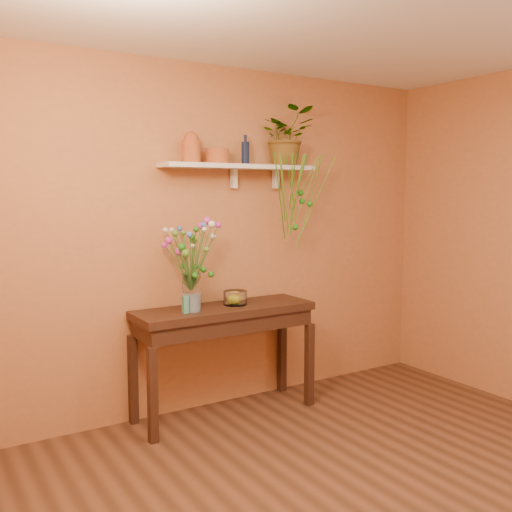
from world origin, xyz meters
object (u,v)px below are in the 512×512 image
object	(u,v)px
terracotta_jug	(191,148)
bouquet	(192,246)
sideboard	(225,322)
glass_bowl	(235,298)
glass_vase	(192,295)
blue_bottle	(245,153)
spider_plant	(287,137)

from	to	relation	value
terracotta_jug	bouquet	world-z (taller)	terracotta_jug
sideboard	glass_bowl	xyz separation A→B (m)	(0.10, 0.02, 0.17)
sideboard	glass_vase	world-z (taller)	glass_vase
terracotta_jug	bouquet	distance (m)	0.73
blue_bottle	glass_vase	xyz separation A→B (m)	(-0.56, -0.17, -1.06)
terracotta_jug	blue_bottle	world-z (taller)	blue_bottle
sideboard	terracotta_jug	bearing A→B (deg)	156.34
glass_bowl	spider_plant	bearing A→B (deg)	12.36
sideboard	bouquet	distance (m)	0.67
sideboard	glass_vase	xyz separation A→B (m)	(-0.29, -0.04, 0.24)
sideboard	bouquet	world-z (taller)	bouquet
glass_vase	glass_bowl	bearing A→B (deg)	7.66
terracotta_jug	spider_plant	size ratio (longest dim) A/B	0.48
glass_bowl	sideboard	bearing A→B (deg)	-170.46
blue_bottle	glass_bowl	world-z (taller)	blue_bottle
blue_bottle	terracotta_jug	bearing A→B (deg)	-176.00
spider_plant	glass_vase	xyz separation A→B (m)	(-0.96, -0.18, -1.21)
blue_bottle	bouquet	bearing A→B (deg)	-164.45
glass_bowl	bouquet	bearing A→B (deg)	-174.02
glass_vase	bouquet	distance (m)	0.36
sideboard	blue_bottle	xyz separation A→B (m)	(0.27, 0.13, 1.30)
glass_vase	bouquet	bearing A→B (deg)	51.09
spider_plant	terracotta_jug	bearing A→B (deg)	-177.06
spider_plant	bouquet	distance (m)	1.28
blue_bottle	glass_bowl	xyz separation A→B (m)	(-0.16, -0.11, -1.13)
blue_bottle	glass_bowl	bearing A→B (deg)	-145.28
glass_vase	blue_bottle	bearing A→B (deg)	16.49
terracotta_jug	spider_plant	bearing A→B (deg)	2.94
sideboard	spider_plant	xyz separation A→B (m)	(0.67, 0.14, 1.45)
glass_vase	sideboard	bearing A→B (deg)	6.98
sideboard	spider_plant	size ratio (longest dim) A/B	2.94
bouquet	sideboard	bearing A→B (deg)	4.65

